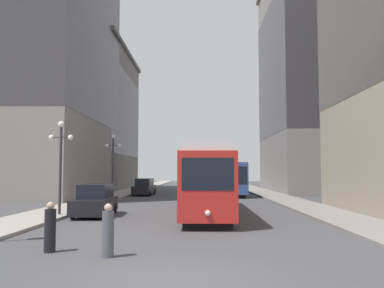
{
  "coord_description": "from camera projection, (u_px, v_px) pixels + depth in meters",
  "views": [
    {
      "loc": [
        0.64,
        -10.01,
        2.54
      ],
      "look_at": [
        0.31,
        7.53,
        3.75
      ],
      "focal_mm": 37.81,
      "sensor_mm": 36.0,
      "label": 1
    }
  ],
  "objects": [
    {
      "name": "pedestrian_crossing_far",
      "position": [
        108.0,
        232.0,
        12.04
      ],
      "size": [
        0.36,
        0.36,
        1.59
      ],
      "rotation": [
        0.0,
        0.0,
        1.31
      ],
      "color": "#4C4C56",
      "rests_on": "ground"
    },
    {
      "name": "sidewalk_left",
      "position": [
        128.0,
        192.0,
        49.88
      ],
      "size": [
        3.09,
        120.0,
        0.15
      ],
      "primitive_type": "cube",
      "color": "gray",
      "rests_on": "ground"
    },
    {
      "name": "ground_plane",
      "position": [
        173.0,
        276.0,
        9.82
      ],
      "size": [
        200.0,
        200.0,
        0.0
      ],
      "primitive_type": "plane",
      "color": "#424244"
    },
    {
      "name": "lamp_post_left_near",
      "position": [
        61.0,
        153.0,
        23.0
      ],
      "size": [
        1.41,
        0.36,
        5.28
      ],
      "color": "#333338",
      "rests_on": "sidewalk_left"
    },
    {
      "name": "building_left_midblock",
      "position": [
        78.0,
        118.0,
        58.18
      ],
      "size": [
        14.94,
        21.5,
        19.94
      ],
      "color": "slate",
      "rests_on": "ground"
    },
    {
      "name": "pedestrian_crossing_near",
      "position": [
        50.0,
        229.0,
        12.79
      ],
      "size": [
        0.35,
        0.35,
        1.58
      ],
      "rotation": [
        0.0,
        0.0,
        1.16
      ],
      "color": "black",
      "rests_on": "ground"
    },
    {
      "name": "sidewalk_right",
      "position": [
        261.0,
        192.0,
        49.57
      ],
      "size": [
        3.09,
        120.0,
        0.15
      ],
      "primitive_type": "cube",
      "color": "gray",
      "rests_on": "ground"
    },
    {
      "name": "transit_bus",
      "position": [
        230.0,
        177.0,
        44.37
      ],
      "size": [
        2.59,
        12.76,
        3.45
      ],
      "rotation": [
        0.0,
        0.0,
        -0.0
      ],
      "color": "black",
      "rests_on": "ground"
    },
    {
      "name": "building_right_corner",
      "position": [
        314.0,
        76.0,
        52.26
      ],
      "size": [
        12.05,
        19.71,
        29.04
      ],
      "color": "gray",
      "rests_on": "ground"
    },
    {
      "name": "parked_car_left_near",
      "position": [
        95.0,
        201.0,
        23.28
      ],
      "size": [
        1.99,
        4.87,
        1.82
      ],
      "rotation": [
        0.0,
        0.0,
        0.03
      ],
      "color": "black",
      "rests_on": "ground"
    },
    {
      "name": "lamp_post_left_far",
      "position": [
        113.0,
        156.0,
        36.88
      ],
      "size": [
        1.41,
        0.36,
        5.8
      ],
      "color": "#333338",
      "rests_on": "sidewalk_left"
    },
    {
      "name": "streetcar",
      "position": [
        206.0,
        179.0,
        24.52
      ],
      "size": [
        2.72,
        15.0,
        3.89
      ],
      "rotation": [
        0.0,
        0.0,
        -0.01
      ],
      "color": "black",
      "rests_on": "ground"
    },
    {
      "name": "parked_car_left_mid",
      "position": [
        144.0,
        187.0,
        43.86
      ],
      "size": [
        2.1,
        5.07,
        1.82
      ],
      "rotation": [
        0.0,
        0.0,
        -0.06
      ],
      "color": "black",
      "rests_on": "ground"
    },
    {
      "name": "building_left_corner",
      "position": [
        34.0,
        42.0,
        42.04
      ],
      "size": [
        14.34,
        20.99,
        31.1
      ],
      "color": "gray",
      "rests_on": "ground"
    }
  ]
}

